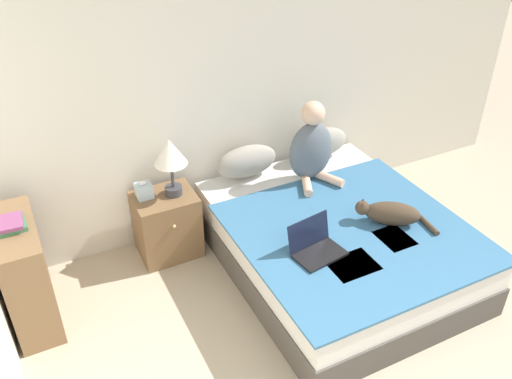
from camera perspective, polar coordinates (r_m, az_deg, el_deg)
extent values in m
cube|color=beige|center=(4.42, 0.27, 12.06)|extent=(5.39, 0.05, 2.55)
cube|color=#4C4742|center=(4.31, 8.29, -6.81)|extent=(1.57, 1.94, 0.25)
cube|color=silver|center=(4.16, 8.54, -4.35)|extent=(1.55, 1.91, 0.22)
cube|color=teal|center=(3.97, 10.24, -4.49)|extent=(1.62, 1.55, 0.02)
cube|color=#5B9384|center=(3.68, 10.14, -7.86)|extent=(0.32, 0.25, 0.01)
cube|color=#5B9384|center=(3.97, 14.38, -5.00)|extent=(0.22, 0.26, 0.01)
ellipsoid|color=gray|center=(4.46, -0.99, 2.97)|extent=(0.53, 0.20, 0.28)
ellipsoid|color=gray|center=(4.77, 6.72, 4.87)|extent=(0.53, 0.20, 0.28)
ellipsoid|color=slate|center=(4.40, 5.79, 4.05)|extent=(0.38, 0.21, 0.50)
sphere|color=#DBB293|center=(4.25, 6.04, 8.00)|extent=(0.19, 0.19, 0.19)
cylinder|color=#DBB293|center=(4.37, 5.37, 0.52)|extent=(0.18, 0.27, 0.07)
cylinder|color=#DBB293|center=(4.47, 7.68, 1.17)|extent=(0.18, 0.27, 0.07)
ellipsoid|color=#473828|center=(4.05, 14.17, -2.47)|extent=(0.42, 0.38, 0.17)
sphere|color=#473828|center=(4.02, 11.13, -1.90)|extent=(0.11, 0.11, 0.11)
cone|color=#473828|center=(3.98, 11.18, -1.67)|extent=(0.05, 0.05, 0.05)
cone|color=#473828|center=(4.02, 11.20, -1.20)|extent=(0.05, 0.05, 0.05)
cylinder|color=#473828|center=(4.12, 17.70, -3.58)|extent=(0.06, 0.22, 0.04)
cube|color=black|center=(3.71, 6.73, -6.84)|extent=(0.37, 0.26, 0.02)
cube|color=black|center=(3.71, 5.54, -4.49)|extent=(0.35, 0.11, 0.21)
cube|color=brown|center=(4.38, -9.36, -3.67)|extent=(0.47, 0.39, 0.55)
sphere|color=tan|center=(4.15, -8.60, -3.85)|extent=(0.03, 0.03, 0.03)
cylinder|color=#38383D|center=(4.22, -8.67, -0.08)|extent=(0.13, 0.13, 0.07)
cylinder|color=#38383D|center=(4.15, -8.82, 1.49)|extent=(0.02, 0.02, 0.20)
cone|color=white|center=(4.05, -9.06, 3.93)|extent=(0.25, 0.25, 0.20)
cube|color=silver|center=(4.22, -11.70, -0.12)|extent=(0.12, 0.12, 0.11)
ellipsoid|color=white|center=(4.18, -11.81, 0.68)|extent=(0.06, 0.04, 0.03)
cube|color=brown|center=(4.00, -23.05, -8.19)|extent=(0.28, 0.70, 0.79)
cube|color=#3D7A51|center=(3.77, -24.41, -3.40)|extent=(0.19, 0.20, 0.03)
cube|color=#844270|center=(3.74, -24.60, -3.20)|extent=(0.18, 0.20, 0.03)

